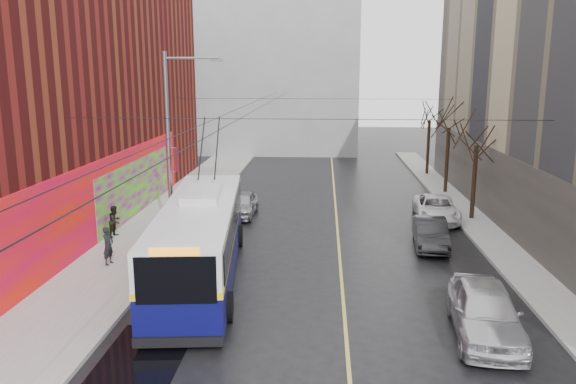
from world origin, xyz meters
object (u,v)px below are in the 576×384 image
(pedestrian_a, at_px, (108,246))
(pedestrian_b, at_px, (115,221))
(pedestrian_c, at_px, (161,233))
(tree_mid, at_px, (450,116))
(tree_near, at_px, (478,131))
(trolleybus, at_px, (200,238))
(parked_car_a, at_px, (485,311))
(parked_car_b, at_px, (431,233))
(tree_far, at_px, (430,111))
(streetlight_pole, at_px, (172,146))
(following_car, at_px, (241,204))
(parked_car_c, at_px, (436,208))

(pedestrian_a, xyz_separation_m, pedestrian_b, (-1.21, 4.04, -0.04))
(pedestrian_a, height_order, pedestrian_c, pedestrian_c)
(tree_mid, xyz_separation_m, pedestrian_a, (-17.27, -15.81, -4.29))
(tree_mid, bearing_deg, pedestrian_c, -138.26)
(tree_near, distance_m, pedestrian_a, 19.80)
(trolleybus, height_order, parked_car_a, trolleybus)
(pedestrian_b, bearing_deg, tree_near, -64.78)
(pedestrian_c, bearing_deg, parked_car_b, -117.91)
(tree_far, height_order, parked_car_b, tree_far)
(parked_car_a, distance_m, pedestrian_a, 15.08)
(tree_near, relative_size, pedestrian_c, 3.76)
(parked_car_a, bearing_deg, parked_car_b, 95.63)
(parked_car_a, relative_size, pedestrian_b, 3.18)
(streetlight_pole, distance_m, parked_car_a, 15.04)
(pedestrian_c, bearing_deg, pedestrian_b, 18.05)
(streetlight_pole, bearing_deg, parked_car_a, -34.54)
(streetlight_pole, distance_m, parked_car_b, 12.68)
(tree_mid, relative_size, pedestrian_a, 4.12)
(trolleybus, height_order, pedestrian_c, trolleybus)
(parked_car_a, bearing_deg, tree_mid, 87.05)
(streetlight_pole, bearing_deg, parked_car_b, 4.36)
(pedestrian_a, bearing_deg, tree_mid, -34.52)
(following_car, distance_m, pedestrian_b, 7.42)
(pedestrian_a, distance_m, pedestrian_b, 4.22)
(following_car, distance_m, pedestrian_a, 9.97)
(parked_car_b, relative_size, parked_car_c, 0.85)
(pedestrian_a, bearing_deg, parked_car_c, -47.30)
(trolleybus, bearing_deg, pedestrian_b, 131.16)
(tree_near, relative_size, tree_far, 0.97)
(streetlight_pole, bearing_deg, tree_far, 52.88)
(tree_mid, bearing_deg, tree_near, -90.00)
(tree_mid, bearing_deg, trolleybus, -128.05)
(parked_car_c, distance_m, pedestrian_c, 15.16)
(tree_far, bearing_deg, parked_car_a, -96.47)
(tree_far, bearing_deg, pedestrian_a, -127.14)
(trolleybus, distance_m, pedestrian_a, 4.32)
(pedestrian_b, relative_size, pedestrian_c, 0.91)
(tree_far, height_order, parked_car_c, tree_far)
(following_car, bearing_deg, parked_car_c, -0.10)
(streetlight_pole, distance_m, pedestrian_c, 3.97)
(parked_car_b, height_order, pedestrian_b, pedestrian_b)
(trolleybus, bearing_deg, parked_car_a, -30.19)
(trolleybus, distance_m, parked_car_b, 11.00)
(streetlight_pole, xyz_separation_m, parked_car_a, (11.94, -8.22, -4.01))
(pedestrian_b, bearing_deg, streetlight_pole, -99.48)
(parked_car_b, bearing_deg, tree_mid, 80.10)
(pedestrian_a, bearing_deg, tree_near, -49.96)
(tree_far, xyz_separation_m, parked_car_c, (-2.00, -14.10, -4.47))
(parked_car_a, bearing_deg, streetlight_pole, 151.08)
(streetlight_pole, relative_size, tree_mid, 1.35)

